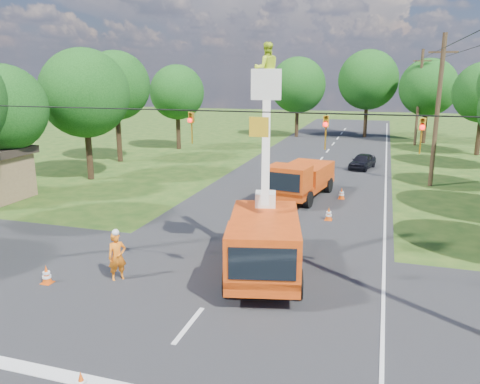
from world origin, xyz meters
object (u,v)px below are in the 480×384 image
(second_truck, at_px, (300,179))
(pole_right_far, at_px, (419,97))
(tree_left_c, at_px, (3,109))
(traffic_cone_4, at_px, (47,275))
(tree_left_f, at_px, (177,92))
(tree_far_b, at_px, (368,80))
(tree_far_a, at_px, (298,85))
(pole_right_mid, at_px, (437,110))
(tree_left_d, at_px, (84,93))
(ground_worker, at_px, (117,257))
(traffic_cone_6, at_px, (342,194))
(bucket_truck, at_px, (264,229))
(tree_far_c, at_px, (428,87))
(traffic_cone_2, at_px, (290,248))
(tree_left_e, at_px, (116,86))
(distant_car, at_px, (362,161))
(traffic_cone_3, at_px, (329,214))

(second_truck, bearing_deg, pole_right_far, 82.88)
(tree_left_c, bearing_deg, traffic_cone_4, -43.18)
(tree_left_f, relative_size, tree_far_b, 0.81)
(pole_right_far, bearing_deg, tree_far_a, 167.47)
(pole_right_mid, xyz_separation_m, tree_left_d, (-23.50, -5.00, 1.02))
(traffic_cone_4, distance_m, tree_far_a, 44.18)
(pole_right_mid, relative_size, tree_far_b, 0.97)
(ground_worker, height_order, tree_far_a, tree_far_a)
(traffic_cone_6, height_order, tree_far_b, tree_far_b)
(bucket_truck, height_order, tree_far_b, tree_far_b)
(tree_left_d, height_order, tree_far_c, tree_left_d)
(traffic_cone_2, height_order, traffic_cone_6, same)
(traffic_cone_4, distance_m, tree_left_e, 25.91)
(distant_car, relative_size, tree_left_e, 0.38)
(tree_left_c, relative_size, tree_left_e, 0.86)
(pole_right_mid, bearing_deg, distant_car, 135.19)
(second_truck, height_order, traffic_cone_3, second_truck)
(tree_far_a, distance_m, tree_far_c, 14.53)
(tree_left_c, bearing_deg, pole_right_far, 51.12)
(tree_left_f, bearing_deg, ground_worker, -69.67)
(second_truck, bearing_deg, tree_far_b, 95.33)
(pole_right_far, height_order, tree_left_c, pole_right_far)
(tree_far_c, bearing_deg, bucket_truck, -101.83)
(distant_car, distance_m, tree_left_e, 21.53)
(tree_left_d, bearing_deg, pole_right_far, 46.77)
(ground_worker, relative_size, tree_left_e, 0.19)
(tree_left_f, bearing_deg, tree_left_d, -90.76)
(ground_worker, relative_size, tree_far_c, 0.20)
(ground_worker, height_order, pole_right_mid, pole_right_mid)
(tree_left_c, relative_size, tree_far_b, 0.78)
(bucket_truck, relative_size, tree_far_c, 0.93)
(pole_right_mid, xyz_separation_m, pole_right_far, (0.00, 20.00, 0.00))
(distant_car, height_order, tree_far_b, tree_far_b)
(pole_right_far, bearing_deg, tree_left_c, -128.88)
(second_truck, relative_size, ground_worker, 3.64)
(traffic_cone_3, bearing_deg, traffic_cone_4, -129.60)
(traffic_cone_4, height_order, tree_far_c, tree_far_c)
(second_truck, distance_m, tree_left_c, 18.25)
(tree_far_a, bearing_deg, pole_right_far, -12.53)
(second_truck, height_order, tree_left_d, tree_left_d)
(traffic_cone_6, xyz_separation_m, pole_right_far, (5.48, 25.50, 4.75))
(distant_car, relative_size, tree_left_f, 0.43)
(tree_left_d, bearing_deg, tree_far_c, 47.78)
(ground_worker, xyz_separation_m, traffic_cone_2, (5.59, 4.19, -0.56))
(bucket_truck, distance_m, traffic_cone_2, 2.59)
(traffic_cone_2, bearing_deg, tree_left_f, 123.04)
(pole_right_mid, bearing_deg, tree_left_e, 175.48)
(traffic_cone_2, distance_m, tree_left_c, 19.52)
(second_truck, xyz_separation_m, traffic_cone_4, (-6.65, -14.70, -0.88))
(second_truck, bearing_deg, tree_left_c, -154.11)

